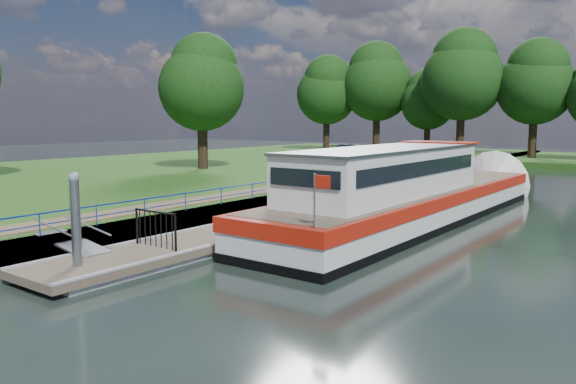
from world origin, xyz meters
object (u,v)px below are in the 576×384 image
Objects in this scene: pontoon at (340,210)px; car_a at (405,153)px; barge at (418,196)px; car_c at (347,151)px; car_b at (379,152)px.

car_a is (-7.52, 22.91, 1.23)m from pontoon.
car_c is at bearing 127.10° from barge.
pontoon is 26.34m from car_c.
barge is at bearing 115.09° from car_c.
car_a is at bearing 116.38° from barge.
car_a is 5.71m from car_c.
barge reaches higher than car_b.
car_b is (-13.35, 21.91, 0.35)m from barge.
barge reaches higher than car_c.
car_c is at bearing 95.46° from car_b.
barge is at bearing 7.84° from pontoon.
barge is 25.66m from car_b.
car_a is at bearing -65.98° from car_b.
pontoon is at bearing 108.17° from car_c.
car_c is at bearing 120.19° from pontoon.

